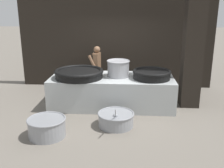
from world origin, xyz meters
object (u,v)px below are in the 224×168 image
Objects in this scene: cook at (97,67)px; stock_pot at (118,68)px; prep_bowl_meat at (47,126)px; prep_bowl_vegetables at (116,119)px; giant_wok_near at (79,73)px; giant_wok_far at (152,74)px.

stock_pot is at bearing 129.68° from cook.
cook is at bearing 77.34° from prep_bowl_meat.
cook reaches higher than prep_bowl_vegetables.
cook reaches higher than giant_wok_near.
giant_wok_far reaches higher than prep_bowl_meat.
prep_bowl_vegetables is (0.75, -2.58, -0.63)m from cook.
prep_bowl_meat is at bearing -142.18° from giant_wok_far.
cook reaches higher than stock_pot.
giant_wok_far is 0.92× the size of prep_bowl_vegetables.
giant_wok_near is at bearing 84.51° from cook.
prep_bowl_vegetables is (-0.90, -1.22, -0.79)m from giant_wok_far.
cook is (-0.74, 1.19, -0.26)m from stock_pot.
prep_bowl_meat is (-1.46, -0.61, 0.05)m from prep_bowl_vegetables.
giant_wok_near is at bearing 131.76° from prep_bowl_vegetables.
prep_bowl_meat is at bearing -157.34° from prep_bowl_vegetables.
giant_wok_far reaches higher than prep_bowl_vegetables.
giant_wok_near is at bearing 77.79° from prep_bowl_meat.
prep_bowl_meat is at bearing 85.10° from cook.
giant_wok_near is 1.60× the size of prep_bowl_meat.
prep_bowl_vegetables is 1.59m from prep_bowl_meat.
giant_wok_near is 1.30× the size of giant_wok_far.
cook is 3.32m from prep_bowl_meat.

